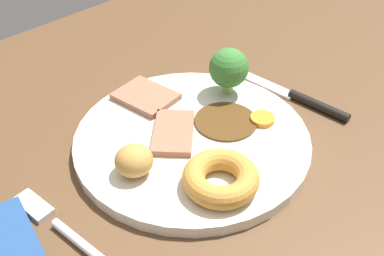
% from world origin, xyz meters
% --- Properties ---
extents(dining_table, '(1.20, 0.84, 0.04)m').
position_xyz_m(dining_table, '(0.00, 0.00, 0.02)').
color(dining_table, brown).
rests_on(dining_table, ground).
extents(dinner_plate, '(0.27, 0.27, 0.01)m').
position_xyz_m(dinner_plate, '(-0.01, 0.01, 0.04)').
color(dinner_plate, silver).
rests_on(dinner_plate, dining_table).
extents(gravy_pool, '(0.08, 0.08, 0.00)m').
position_xyz_m(gravy_pool, '(0.03, 0.00, 0.05)').
color(gravy_pool, '#563819').
rests_on(gravy_pool, dinner_plate).
extents(meat_slice_main, '(0.07, 0.08, 0.01)m').
position_xyz_m(meat_slice_main, '(0.00, 0.11, 0.05)').
color(meat_slice_main, '#9E664C').
rests_on(meat_slice_main, dinner_plate).
extents(meat_slice_under, '(0.09, 0.08, 0.01)m').
position_xyz_m(meat_slice_under, '(-0.03, 0.03, 0.05)').
color(meat_slice_under, '#9E664C').
rests_on(meat_slice_under, dinner_plate).
extents(yorkshire_pudding, '(0.08, 0.08, 0.02)m').
position_xyz_m(yorkshire_pudding, '(-0.05, -0.07, 0.06)').
color(yorkshire_pudding, '#C68938').
rests_on(yorkshire_pudding, dinner_plate).
extents(roast_potato_left, '(0.05, 0.05, 0.03)m').
position_xyz_m(roast_potato_left, '(-0.10, 0.01, 0.07)').
color(roast_potato_left, '#BC8C42').
rests_on(roast_potato_left, dinner_plate).
extents(carrot_coin_front, '(0.03, 0.03, 0.01)m').
position_xyz_m(carrot_coin_front, '(0.07, -0.03, 0.05)').
color(carrot_coin_front, orange).
rests_on(carrot_coin_front, dinner_plate).
extents(broccoli_floret, '(0.05, 0.05, 0.06)m').
position_xyz_m(broccoli_floret, '(0.09, 0.04, 0.09)').
color(broccoli_floret, '#8CB766').
rests_on(broccoli_floret, dinner_plate).
extents(fork, '(0.03, 0.15, 0.01)m').
position_xyz_m(fork, '(-0.19, 0.01, 0.04)').
color(fork, silver).
rests_on(fork, dining_table).
extents(knife, '(0.02, 0.19, 0.01)m').
position_xyz_m(knife, '(0.15, -0.02, 0.04)').
color(knife, black).
rests_on(knife, dining_table).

